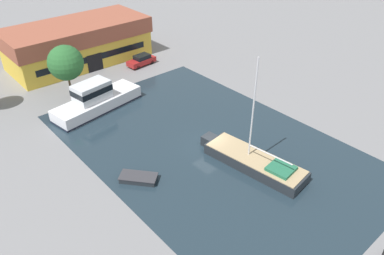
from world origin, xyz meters
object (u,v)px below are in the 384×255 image
Objects in this scene: parked_car at (142,60)px; sailboat_moored at (253,161)px; motor_cruiser at (96,100)px; warehouse_building at (78,43)px; quay_tree_near_building at (66,63)px; small_dinghy at (138,178)px.

sailboat_moored is at bearing 162.55° from parked_car.
motor_cruiser is (-6.00, 19.92, 0.69)m from sailboat_moored.
warehouse_building reaches higher than motor_cruiser.
warehouse_building reaches higher than parked_car.
quay_tree_near_building is at bearing -122.84° from warehouse_building.
motor_cruiser is at bearing -144.04° from small_dinghy.
quay_tree_near_building reaches higher than motor_cruiser.
warehouse_building is at bearing 57.40° from quay_tree_near_building.
sailboat_moored is at bearing 110.10° from small_dinghy.
small_dinghy is (-9.64, 5.59, -0.36)m from sailboat_moored.
quay_tree_near_building reaches higher than warehouse_building.
parked_car reaches higher than small_dinghy.
small_dinghy is (-9.18, -29.32, -2.79)m from warehouse_building.
motor_cruiser is (0.89, -4.96, -3.46)m from quay_tree_near_building.
parked_car is at bearing 11.77° from quay_tree_near_building.
motor_cruiser reaches higher than parked_car.
small_dinghy is at bearing 157.00° from motor_cruiser.
parked_car is 1.26× the size of small_dinghy.
warehouse_building is 1.80× the size of motor_cruiser.
motor_cruiser is at bearing 99.48° from sailboat_moored.
motor_cruiser is (-5.53, -15.00, -1.75)m from warehouse_building.
sailboat_moored is at bearing -89.48° from warehouse_building.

